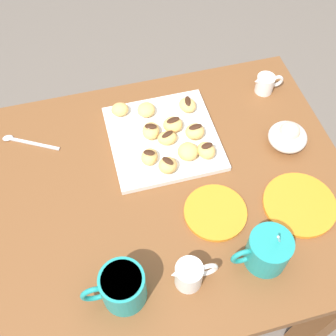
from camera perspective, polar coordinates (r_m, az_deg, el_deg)
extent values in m
plane|color=#665B51|center=(1.76, 0.06, -15.77)|extent=(8.00, 8.00, 0.00)
cube|color=brown|center=(1.08, 0.10, -3.18)|extent=(0.93, 0.77, 0.04)
cube|color=brown|center=(1.66, 10.83, 2.47)|extent=(0.07, 0.07, 0.72)
cube|color=brown|center=(1.58, -17.42, -3.63)|extent=(0.07, 0.07, 0.72)
cube|color=brown|center=(1.43, 20.56, -18.20)|extent=(0.07, 0.07, 0.72)
cube|color=white|center=(1.14, -0.63, 4.07)|extent=(0.29, 0.29, 0.02)
cylinder|color=teal|center=(0.96, 13.34, -10.81)|extent=(0.10, 0.10, 0.09)
torus|color=teal|center=(0.94, 10.13, -11.66)|extent=(0.06, 0.01, 0.06)
cylinder|color=black|center=(0.93, 13.81, -9.84)|extent=(0.08, 0.08, 0.01)
cylinder|color=silver|center=(0.94, 14.84, -9.63)|extent=(0.05, 0.03, 0.11)
cylinder|color=teal|center=(0.91, -6.06, -15.73)|extent=(0.09, 0.09, 0.10)
torus|color=teal|center=(0.91, -9.79, -16.38)|extent=(0.06, 0.01, 0.06)
cylinder|color=black|center=(0.87, -6.32, -14.82)|extent=(0.08, 0.08, 0.01)
cylinder|color=white|center=(0.93, 2.82, -14.24)|extent=(0.06, 0.06, 0.07)
cone|color=white|center=(0.90, 1.09, -14.13)|extent=(0.02, 0.02, 0.02)
torus|color=white|center=(0.93, 5.26, -13.53)|extent=(0.05, 0.01, 0.05)
cylinder|color=white|center=(0.90, 2.90, -13.59)|extent=(0.05, 0.05, 0.01)
ellipsoid|color=white|center=(1.16, 15.84, 4.05)|extent=(0.10, 0.10, 0.06)
sphere|color=beige|center=(1.15, 16.06, 4.66)|extent=(0.06, 0.06, 0.06)
ellipsoid|color=green|center=(1.13, 15.75, 5.09)|extent=(0.03, 0.02, 0.01)
cylinder|color=white|center=(1.29, 12.95, 10.99)|extent=(0.05, 0.05, 0.05)
cone|color=white|center=(1.26, 12.06, 11.39)|extent=(0.02, 0.02, 0.02)
torus|color=white|center=(1.30, 14.45, 11.29)|extent=(0.04, 0.01, 0.04)
cylinder|color=#381E11|center=(1.27, 13.13, 11.67)|extent=(0.04, 0.04, 0.01)
cylinder|color=orange|center=(1.08, 17.35, -4.70)|extent=(0.18, 0.18, 0.01)
cylinder|color=orange|center=(1.03, 6.41, -5.95)|extent=(0.15, 0.15, 0.01)
cube|color=silver|center=(1.20, -17.72, 3.17)|extent=(0.13, 0.08, 0.00)
ellipsoid|color=silver|center=(1.23, -20.82, 3.82)|extent=(0.03, 0.02, 0.01)
ellipsoid|color=#E5B260|center=(1.08, -2.53, 1.52)|extent=(0.06, 0.06, 0.03)
ellipsoid|color=#381E11|center=(1.06, -2.57, 2.10)|extent=(0.03, 0.03, 0.00)
ellipsoid|color=#E5B260|center=(1.14, 0.67, 5.90)|extent=(0.06, 0.06, 0.03)
ellipsoid|color=#381E11|center=(1.13, 0.68, 6.51)|extent=(0.04, 0.03, 0.00)
ellipsoid|color=#E5B260|center=(1.13, 3.66, 4.94)|extent=(0.06, 0.06, 0.04)
ellipsoid|color=#381E11|center=(1.11, 3.71, 5.58)|extent=(0.04, 0.02, 0.00)
ellipsoid|color=#E5B260|center=(1.18, -2.98, 7.86)|extent=(0.07, 0.07, 0.03)
ellipsoid|color=#E5B260|center=(1.09, 2.71, 2.24)|extent=(0.07, 0.07, 0.04)
ellipsoid|color=#E5B260|center=(1.06, -0.03, 0.36)|extent=(0.06, 0.06, 0.04)
ellipsoid|color=#381E11|center=(1.04, -0.03, 0.99)|extent=(0.03, 0.04, 0.00)
ellipsoid|color=#E5B260|center=(1.11, -0.09, 4.06)|extent=(0.05, 0.04, 0.03)
ellipsoid|color=#381E11|center=(1.10, -0.10, 4.60)|extent=(0.04, 0.03, 0.00)
ellipsoid|color=#E5B260|center=(1.09, 5.20, 2.37)|extent=(0.06, 0.06, 0.04)
ellipsoid|color=#381E11|center=(1.07, 5.28, 3.03)|extent=(0.03, 0.02, 0.00)
ellipsoid|color=#E5B260|center=(1.13, -2.32, 5.03)|extent=(0.06, 0.07, 0.03)
ellipsoid|color=#381E11|center=(1.11, -2.36, 5.65)|extent=(0.04, 0.03, 0.00)
ellipsoid|color=#E5B260|center=(1.19, 2.66, 8.50)|extent=(0.06, 0.06, 0.03)
ellipsoid|color=#381E11|center=(1.18, 2.69, 9.04)|extent=(0.02, 0.04, 0.00)
ellipsoid|color=#E5B260|center=(1.19, -6.50, 7.86)|extent=(0.05, 0.04, 0.03)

